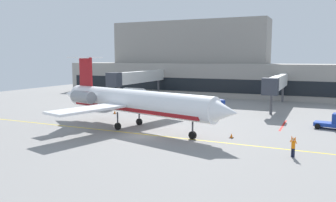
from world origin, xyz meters
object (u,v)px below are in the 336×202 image
object	(u,v)px
fuel_tank	(134,93)
marshaller	(293,147)
regional_jet	(132,101)
pushback_tractor	(216,107)
baggage_tug	(334,122)

from	to	relation	value
fuel_tank	marshaller	world-z (taller)	fuel_tank
regional_jet	marshaller	world-z (taller)	regional_jet
regional_jet	pushback_tractor	distance (m)	18.22
baggage_tug	pushback_tractor	xyz separation A→B (m)	(-17.69, 6.91, 0.01)
baggage_tug	fuel_tank	bearing A→B (deg)	156.78
regional_jet	baggage_tug	xyz separation A→B (m)	(23.83, 10.05, -2.55)
pushback_tractor	fuel_tank	size ratio (longest dim) A/B	0.60
baggage_tug	marshaller	xyz separation A→B (m)	(-3.68, -15.22, 0.04)
fuel_tank	marshaller	distance (m)	47.98
baggage_tug	fuel_tank	xyz separation A→B (m)	(-39.35, 16.88, 0.45)
pushback_tractor	marshaller	size ratio (longest dim) A/B	1.97
pushback_tractor	marshaller	xyz separation A→B (m)	(14.01, -22.13, 0.04)
regional_jet	pushback_tractor	world-z (taller)	regional_jet
regional_jet	marshaller	xyz separation A→B (m)	(20.15, -5.17, -2.50)
regional_jet	pushback_tractor	xyz separation A→B (m)	(6.14, 16.96, -2.54)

